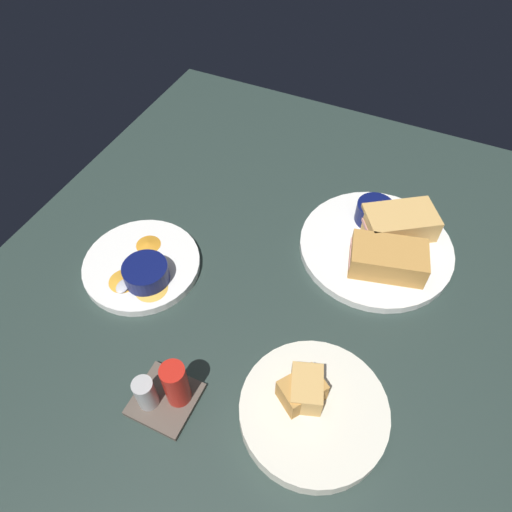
% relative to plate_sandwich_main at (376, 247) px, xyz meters
% --- Properties ---
extents(ground_plane, '(1.10, 1.10, 0.03)m').
position_rel_plate_sandwich_main_xyz_m(ground_plane, '(0.10, 0.13, -0.02)').
color(ground_plane, '#283833').
extents(plate_sandwich_main, '(0.28, 0.28, 0.02)m').
position_rel_plate_sandwich_main_xyz_m(plate_sandwich_main, '(0.00, 0.00, 0.00)').
color(plate_sandwich_main, white).
rests_on(plate_sandwich_main, ground_plane).
extents(sandwich_half_near, '(0.15, 0.11, 0.05)m').
position_rel_plate_sandwich_main_xyz_m(sandwich_half_near, '(-0.03, 0.05, 0.03)').
color(sandwich_half_near, '#C68C42').
rests_on(sandwich_half_near, plate_sandwich_main).
extents(sandwich_half_far, '(0.15, 0.14, 0.05)m').
position_rel_plate_sandwich_main_xyz_m(sandwich_half_far, '(-0.03, -0.05, 0.03)').
color(sandwich_half_far, tan).
rests_on(sandwich_half_far, plate_sandwich_main).
extents(ramekin_dark_sauce, '(0.07, 0.07, 0.04)m').
position_rel_plate_sandwich_main_xyz_m(ramekin_dark_sauce, '(0.02, -0.06, 0.03)').
color(ramekin_dark_sauce, '#0C144C').
rests_on(ramekin_dark_sauce, plate_sandwich_main).
extents(spoon_by_dark_ramekin, '(0.03, 0.10, 0.01)m').
position_rel_plate_sandwich_main_xyz_m(spoon_by_dark_ramekin, '(0.02, -0.00, 0.01)').
color(spoon_by_dark_ramekin, silver).
rests_on(spoon_by_dark_ramekin, plate_sandwich_main).
extents(plate_chips_companion, '(0.21, 0.21, 0.02)m').
position_rel_plate_sandwich_main_xyz_m(plate_chips_companion, '(0.37, 0.22, 0.00)').
color(plate_chips_companion, white).
rests_on(plate_chips_companion, ground_plane).
extents(ramekin_light_gravy, '(0.08, 0.08, 0.03)m').
position_rel_plate_sandwich_main_xyz_m(ramekin_light_gravy, '(0.34, 0.25, 0.03)').
color(ramekin_light_gravy, '#0C144C').
rests_on(ramekin_light_gravy, plate_chips_companion).
extents(spoon_by_gravy_ramekin, '(0.02, 0.10, 0.01)m').
position_rel_plate_sandwich_main_xyz_m(spoon_by_gravy_ramekin, '(0.37, 0.27, 0.01)').
color(spoon_by_gravy_ramekin, silver).
rests_on(spoon_by_gravy_ramekin, plate_chips_companion).
extents(plantain_chip_scatter, '(0.13, 0.15, 0.01)m').
position_rel_plate_sandwich_main_xyz_m(plantain_chip_scatter, '(0.36, 0.24, 0.01)').
color(plantain_chip_scatter, gold).
rests_on(plantain_chip_scatter, plate_chips_companion).
extents(bread_basket_rear, '(0.21, 0.21, 0.07)m').
position_rel_plate_sandwich_main_xyz_m(bread_basket_rear, '(-0.00, 0.34, 0.01)').
color(bread_basket_rear, silver).
rests_on(bread_basket_rear, ground_plane).
extents(condiment_caddy, '(0.09, 0.09, 0.10)m').
position_rel_plate_sandwich_main_xyz_m(condiment_caddy, '(0.20, 0.41, 0.03)').
color(condiment_caddy, brown).
rests_on(condiment_caddy, ground_plane).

